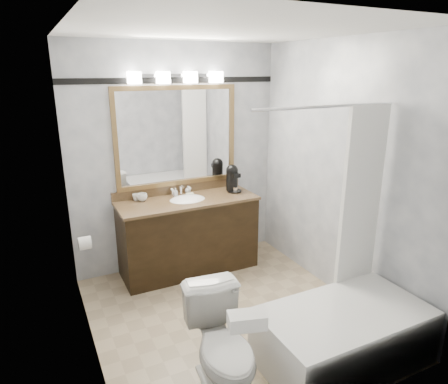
% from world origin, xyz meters
% --- Properties ---
extents(room, '(2.42, 2.62, 2.52)m').
position_xyz_m(room, '(0.00, 0.00, 1.25)').
color(room, tan).
rests_on(room, ground).
extents(vanity, '(1.53, 0.58, 0.97)m').
position_xyz_m(vanity, '(0.00, 1.02, 0.44)').
color(vanity, black).
rests_on(vanity, ground).
extents(mirror, '(1.40, 0.04, 1.10)m').
position_xyz_m(mirror, '(0.00, 1.28, 1.50)').
color(mirror, olive).
rests_on(mirror, room).
extents(vanity_light_bar, '(1.02, 0.14, 0.12)m').
position_xyz_m(vanity_light_bar, '(0.00, 1.23, 2.13)').
color(vanity_light_bar, silver).
rests_on(vanity_light_bar, room).
extents(accent_stripe, '(2.40, 0.01, 0.06)m').
position_xyz_m(accent_stripe, '(0.00, 1.29, 2.10)').
color(accent_stripe, black).
rests_on(accent_stripe, room).
extents(bathtub, '(1.30, 0.75, 1.96)m').
position_xyz_m(bathtub, '(0.55, -0.90, 0.28)').
color(bathtub, white).
rests_on(bathtub, ground).
extents(tp_roll, '(0.11, 0.12, 0.12)m').
position_xyz_m(tp_roll, '(-1.14, 0.66, 0.70)').
color(tp_roll, white).
rests_on(tp_roll, room).
extents(toilet, '(0.50, 0.77, 0.75)m').
position_xyz_m(toilet, '(-0.46, -0.80, 0.37)').
color(toilet, white).
rests_on(toilet, ground).
extents(tissue_box, '(0.25, 0.18, 0.09)m').
position_xyz_m(tissue_box, '(-0.46, -1.12, 0.79)').
color(tissue_box, white).
rests_on(tissue_box, toilet).
extents(coffee_maker, '(0.16, 0.21, 0.31)m').
position_xyz_m(coffee_maker, '(0.58, 1.08, 1.01)').
color(coffee_maker, black).
rests_on(coffee_maker, vanity).
extents(cup_left, '(0.11, 0.11, 0.08)m').
position_xyz_m(cup_left, '(-0.46, 1.18, 0.89)').
color(cup_left, white).
rests_on(cup_left, vanity).
extents(cup_right, '(0.08, 0.08, 0.07)m').
position_xyz_m(cup_right, '(-0.51, 1.23, 0.89)').
color(cup_right, white).
rests_on(cup_right, vanity).
extents(soap_bottle_a, '(0.04, 0.04, 0.09)m').
position_xyz_m(soap_bottle_a, '(-0.07, 1.19, 0.89)').
color(soap_bottle_a, white).
rests_on(soap_bottle_a, vanity).
extents(soap_bottle_b, '(0.08, 0.08, 0.08)m').
position_xyz_m(soap_bottle_b, '(0.09, 1.23, 0.89)').
color(soap_bottle_b, white).
rests_on(soap_bottle_b, vanity).
extents(soap_bar, '(0.09, 0.06, 0.03)m').
position_xyz_m(soap_bar, '(0.08, 1.13, 0.86)').
color(soap_bar, beige).
rests_on(soap_bar, vanity).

